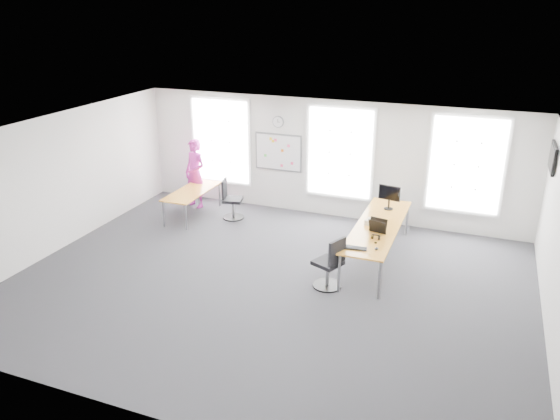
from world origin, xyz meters
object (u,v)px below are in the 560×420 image
at_px(desk_right, 378,227).
at_px(person, 195,173).
at_px(desk_left, 192,193).
at_px(chair_right, 330,266).
at_px(chair_left, 231,201).
at_px(headphones, 375,237).
at_px(monitor, 389,195).
at_px(keyboard, 355,248).

distance_m(desk_right, person, 5.45).
distance_m(desk_right, desk_left, 5.03).
relative_size(desk_right, chair_right, 3.15).
xyz_separation_m(desk_left, chair_left, (0.98, 0.22, -0.18)).
distance_m(desk_left, headphones, 5.31).
distance_m(headphones, monitor, 1.77).
relative_size(desk_right, person, 1.81).
height_order(keyboard, monitor, monitor).
bearing_deg(desk_right, keyboard, -97.14).
distance_m(chair_left, monitor, 4.07).
xyz_separation_m(chair_left, monitor, (4.01, -0.06, 0.70)).
bearing_deg(person, chair_left, -0.14).
height_order(desk_left, headphones, headphones).
distance_m(person, headphones, 5.79).
bearing_deg(monitor, chair_left, -170.76).
bearing_deg(desk_left, keyboard, -24.19).
bearing_deg(desk_right, headphones, -82.53).
bearing_deg(headphones, desk_left, 173.41).
distance_m(chair_left, keyboard, 4.52).
relative_size(headphones, monitor, 0.31).
bearing_deg(chair_right, headphones, 161.65).
bearing_deg(desk_left, monitor, 1.92).
xyz_separation_m(person, monitor, (5.26, -0.50, 0.23)).
relative_size(chair_right, monitor, 1.90).
relative_size(desk_left, monitor, 3.38).
relative_size(chair_right, person, 0.58).
distance_m(desk_right, monitor, 1.07).
xyz_separation_m(desk_right, chair_left, (-3.99, 1.05, -0.31)).
bearing_deg(headphones, chair_right, -120.91).
bearing_deg(chair_right, chair_left, -103.91).
height_order(desk_left, keyboard, keyboard).
xyz_separation_m(desk_right, keyboard, (-0.17, -1.33, 0.06)).
distance_m(chair_left, person, 1.41).
xyz_separation_m(desk_right, chair_right, (-0.59, -1.53, -0.30)).
relative_size(person, monitor, 3.29).
distance_m(desk_left, chair_right, 4.97).
bearing_deg(chair_left, keyboard, -136.66).
distance_m(chair_right, person, 5.56).
distance_m(chair_right, headphones, 1.11).
bearing_deg(chair_left, headphones, -128.59).
bearing_deg(keyboard, monitor, 76.27).
height_order(desk_right, desk_left, desk_right).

